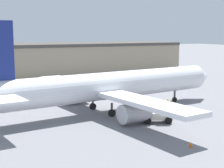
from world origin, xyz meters
TOP-DOWN VIEW (x-y plane):
  - ground_plane at (0.00, 0.00)m, footprint 400.00×400.00m
  - terminal_building at (-4.53, 40.91)m, footprint 85.76×16.56m
  - airplane at (-0.99, -0.09)m, footprint 38.23×32.71m
  - ground_crew_worker at (6.56, -3.38)m, footprint 0.36×0.36m
  - baggage_tug at (2.17, -7.52)m, footprint 3.67×2.99m
  - safety_cone_near at (-0.59, -15.90)m, footprint 0.36×0.36m

SIDE VIEW (x-z plane):
  - ground_plane at x=0.00m, z-range 0.00..0.00m
  - safety_cone_near at x=-0.59m, z-range 0.00..0.55m
  - ground_crew_worker at x=6.56m, z-range 0.05..1.70m
  - baggage_tug at x=2.17m, z-range -0.09..2.21m
  - airplane at x=-0.99m, z-range -2.39..9.17m
  - terminal_building at x=-4.53m, z-range 0.01..7.70m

